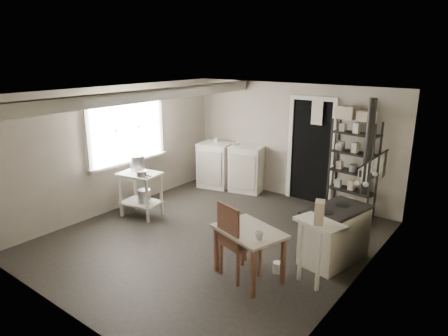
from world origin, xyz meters
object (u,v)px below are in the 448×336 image
Objects in this scene: stockpot at (137,163)px; base_cabinets at (231,168)px; prep_table at (141,195)px; chair at (240,242)px; flour_sack at (348,212)px; work_table at (249,251)px; shelf_rack at (353,164)px; stove at (335,232)px.

stockpot is 0.19× the size of base_cabinets.
chair is at bearing -12.51° from prep_table.
base_cabinets is 3.00× the size of flour_sack.
prep_table is at bearing 168.67° from work_table.
stockpot is 3.81m from flour_sack.
work_table reaches higher than flour_sack.
base_cabinets is at bearing 80.70° from prep_table.
chair is 2.53m from flour_sack.
stove is (0.44, -1.80, -0.51)m from shelf_rack.
chair is (-0.38, -2.95, -0.46)m from shelf_rack.
chair reaches higher than flour_sack.
stockpot reaches higher than stove.
stockpot is (-0.16, 0.10, 0.54)m from prep_table.
work_table is (2.71, -0.54, -0.02)m from prep_table.
stockpot is 0.28× the size of stove.
base_cabinets is 1.49× the size of stove.
stockpot reaches higher than prep_table.
base_cabinets reaches higher than flour_sack.
flour_sack is (2.76, -0.36, -0.22)m from base_cabinets.
work_table is (2.88, -0.64, -0.56)m from stockpot.
stockpot is 3.00m from work_table.
stove is at bearing 57.37° from work_table.
chair is at bearing -90.60° from shelf_rack.
shelf_rack is (2.98, 2.37, 0.55)m from prep_table.
stove reaches higher than flour_sack.
stockpot is at bearing -118.16° from base_cabinets.
flour_sack is at bearing 114.20° from stove.
work_table is (-0.71, -1.11, -0.06)m from stove.
prep_table is 2.90× the size of stockpot.
prep_table is 3.66m from flour_sack.
stockpot is at bearing -151.47° from flour_sack.
stockpot is 0.56× the size of flour_sack.
shelf_rack is 3.50× the size of flour_sack.
flour_sack is at bearing -65.97° from shelf_rack.
base_cabinets is at bearing 144.35° from chair.
chair is 2.09× the size of flour_sack.
shelf_rack is 1.67× the size of chair.
chair reaches higher than work_table.
flour_sack is (-0.29, 1.32, -0.20)m from stove.
shelf_rack is at bearing 115.52° from stove.
stove is (3.05, -1.68, -0.02)m from base_cabinets.
flour_sack is at bearing 80.29° from work_table.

